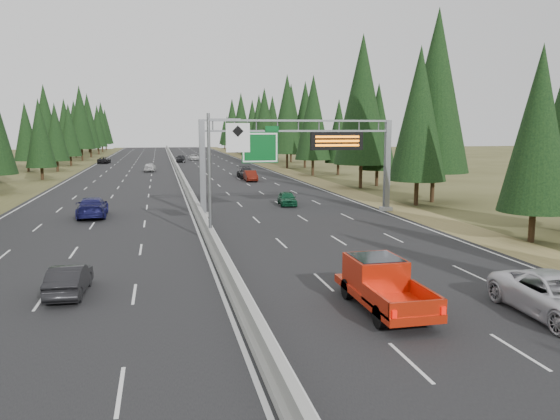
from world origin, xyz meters
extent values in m
cube|color=black|center=(0.00, 80.00, 0.04)|extent=(32.00, 260.00, 0.08)
cube|color=olive|center=(17.80, 80.00, 0.03)|extent=(3.60, 260.00, 0.06)
cube|color=#41401E|center=(-17.80, 80.00, 0.03)|extent=(3.60, 260.00, 0.06)
cube|color=gray|center=(0.00, 80.00, 0.23)|extent=(0.70, 260.00, 0.30)
cube|color=gray|center=(0.00, 80.00, 0.63)|extent=(0.30, 260.00, 0.60)
cube|color=slate|center=(0.35, 35.00, 3.98)|extent=(0.45, 0.45, 7.80)
cube|color=gray|center=(0.35, 35.00, 0.23)|extent=(0.90, 0.90, 0.30)
cube|color=slate|center=(16.20, 35.00, 3.98)|extent=(0.45, 0.45, 7.80)
cube|color=gray|center=(16.20, 35.00, 0.23)|extent=(0.90, 0.90, 0.30)
cube|color=slate|center=(8.28, 35.00, 7.80)|extent=(15.85, 0.35, 0.16)
cube|color=slate|center=(8.28, 35.00, 6.96)|extent=(15.85, 0.35, 0.16)
cube|color=#054C19|center=(5.00, 34.75, 5.63)|extent=(3.00, 0.10, 2.50)
cube|color=silver|center=(5.00, 34.69, 5.63)|extent=(2.85, 0.02, 2.35)
cube|color=#054C19|center=(6.00, 34.75, 7.13)|extent=(1.10, 0.10, 0.45)
cube|color=black|center=(11.50, 34.70, 6.13)|extent=(4.50, 0.40, 1.50)
cube|color=orange|center=(11.50, 34.48, 6.48)|extent=(3.80, 0.02, 0.18)
cube|color=orange|center=(11.50, 34.48, 6.13)|extent=(3.80, 0.02, 0.18)
cube|color=orange|center=(11.50, 34.48, 5.78)|extent=(3.80, 0.02, 0.18)
cylinder|color=slate|center=(0.00, 25.00, 4.08)|extent=(0.20, 0.20, 8.00)
cube|color=gray|center=(0.00, 25.00, 0.18)|extent=(0.50, 0.50, 0.20)
cube|color=slate|center=(1.00, 25.00, 7.68)|extent=(2.00, 0.15, 0.15)
cube|color=silver|center=(1.80, 24.88, 6.58)|extent=(1.50, 0.06, 1.80)
cylinder|color=black|center=(19.89, 20.70, 0.98)|extent=(0.40, 0.40, 1.97)
cone|color=black|center=(19.89, 20.70, 7.13)|extent=(4.43, 4.43, 10.33)
cylinder|color=black|center=(20.50, 37.93, 1.18)|extent=(0.40, 0.40, 2.35)
cone|color=black|center=(20.50, 37.93, 8.53)|extent=(5.29, 5.29, 12.35)
cylinder|color=black|center=(23.08, 39.70, 1.48)|extent=(0.40, 0.40, 2.96)
cone|color=black|center=(23.08, 39.70, 10.72)|extent=(6.65, 6.65, 15.52)
cylinder|color=black|center=(20.81, 53.37, 1.46)|extent=(0.40, 0.40, 2.93)
cone|color=black|center=(20.81, 53.37, 10.61)|extent=(6.58, 6.58, 15.36)
cylinder|color=black|center=(23.75, 55.40, 1.02)|extent=(0.40, 0.40, 2.05)
cone|color=black|center=(23.75, 55.40, 7.42)|extent=(4.61, 4.61, 10.75)
cylinder|color=black|center=(20.18, 72.35, 1.23)|extent=(0.40, 0.40, 2.45)
cone|color=black|center=(20.18, 72.35, 8.88)|extent=(5.51, 5.51, 12.87)
cylinder|color=black|center=(24.47, 72.87, 0.94)|extent=(0.40, 0.40, 1.88)
cone|color=black|center=(24.47, 72.87, 6.83)|extent=(4.24, 4.24, 9.89)
cylinder|color=black|center=(19.86, 88.41, 1.35)|extent=(0.40, 0.40, 2.71)
cone|color=black|center=(19.86, 88.41, 9.81)|extent=(6.09, 6.09, 14.21)
cylinder|color=black|center=(23.41, 89.09, 1.26)|extent=(0.40, 0.40, 2.53)
cone|color=black|center=(23.41, 89.09, 9.17)|extent=(5.69, 5.69, 13.28)
cylinder|color=black|center=(19.19, 106.80, 1.27)|extent=(0.40, 0.40, 2.54)
cone|color=black|center=(19.19, 106.80, 9.20)|extent=(5.71, 5.71, 13.32)
cylinder|color=black|center=(24.93, 106.38, 1.34)|extent=(0.40, 0.40, 2.68)
cone|color=black|center=(24.93, 106.38, 9.73)|extent=(6.04, 6.04, 14.09)
cylinder|color=black|center=(20.00, 120.09, 1.00)|extent=(0.40, 0.40, 2.00)
cone|color=black|center=(20.00, 120.09, 7.25)|extent=(4.50, 4.50, 10.50)
cylinder|color=black|center=(24.21, 122.67, 1.22)|extent=(0.40, 0.40, 2.44)
cone|color=black|center=(24.21, 122.67, 8.83)|extent=(5.48, 5.48, 12.79)
cylinder|color=black|center=(19.14, 140.32, 1.36)|extent=(0.40, 0.40, 2.71)
cone|color=black|center=(19.14, 140.32, 9.83)|extent=(6.10, 6.10, 14.24)
cylinder|color=black|center=(24.09, 140.14, 1.33)|extent=(0.40, 0.40, 2.66)
cone|color=black|center=(24.09, 140.14, 9.63)|extent=(5.98, 5.98, 13.94)
cylinder|color=black|center=(20.14, 155.48, 0.98)|extent=(0.40, 0.40, 1.96)
cone|color=black|center=(20.14, 155.48, 7.10)|extent=(4.41, 4.41, 10.28)
cylinder|color=black|center=(24.66, 154.64, 1.28)|extent=(0.40, 0.40, 2.55)
cone|color=black|center=(24.66, 154.64, 9.25)|extent=(5.74, 5.74, 13.40)
cylinder|color=black|center=(19.24, 172.61, 0.92)|extent=(0.40, 0.40, 1.84)
cone|color=black|center=(19.24, 172.61, 6.68)|extent=(4.15, 4.15, 9.67)
cylinder|color=black|center=(23.98, 171.68, 0.88)|extent=(0.40, 0.40, 1.76)
cone|color=black|center=(23.98, 171.68, 6.38)|extent=(3.96, 3.96, 9.24)
cylinder|color=black|center=(20.40, 189.74, 0.89)|extent=(0.40, 0.40, 1.77)
cone|color=black|center=(20.40, 189.74, 6.43)|extent=(3.99, 3.99, 9.31)
cylinder|color=black|center=(23.28, 190.21, 1.45)|extent=(0.40, 0.40, 2.89)
cone|color=black|center=(23.28, 190.21, 10.49)|extent=(6.51, 6.51, 15.19)
cylinder|color=black|center=(-19.13, 72.77, 0.91)|extent=(0.40, 0.40, 1.82)
cone|color=black|center=(-19.13, 72.77, 6.59)|extent=(4.09, 4.09, 9.55)
cylinder|color=black|center=(-19.81, 88.87, 0.92)|extent=(0.40, 0.40, 1.84)
cone|color=black|center=(-19.81, 88.87, 6.68)|extent=(4.15, 4.15, 9.68)
cylinder|color=black|center=(-24.61, 89.79, 0.93)|extent=(0.40, 0.40, 1.86)
cone|color=black|center=(-24.61, 89.79, 6.73)|extent=(4.18, 4.18, 9.74)
cylinder|color=black|center=(-19.84, 103.70, 0.96)|extent=(0.40, 0.40, 1.92)
cone|color=black|center=(-19.84, 103.70, 6.95)|extent=(4.31, 4.31, 10.06)
cylinder|color=black|center=(-24.63, 106.37, 1.27)|extent=(0.40, 0.40, 2.53)
cone|color=black|center=(-24.63, 106.37, 9.18)|extent=(5.70, 5.70, 13.29)
cylinder|color=black|center=(-20.07, 122.01, 1.35)|extent=(0.40, 0.40, 2.70)
cone|color=black|center=(-20.07, 122.01, 9.78)|extent=(6.07, 6.07, 14.16)
cylinder|color=black|center=(-23.70, 123.54, 1.12)|extent=(0.40, 0.40, 2.24)
cone|color=black|center=(-23.70, 123.54, 8.12)|extent=(5.04, 5.04, 11.76)
cylinder|color=black|center=(-19.98, 137.63, 1.14)|extent=(0.40, 0.40, 2.28)
cone|color=black|center=(-19.98, 137.63, 8.28)|extent=(5.14, 5.14, 11.99)
cylinder|color=black|center=(-23.66, 138.11, 1.15)|extent=(0.40, 0.40, 2.30)
cone|color=black|center=(-23.66, 138.11, 8.32)|extent=(5.17, 5.17, 12.05)
cylinder|color=black|center=(-19.75, 154.14, 1.11)|extent=(0.40, 0.40, 2.22)
cone|color=black|center=(-19.75, 154.14, 8.05)|extent=(5.00, 5.00, 11.66)
cylinder|color=black|center=(-24.61, 155.70, 1.39)|extent=(0.40, 0.40, 2.78)
cone|color=black|center=(-24.61, 155.70, 10.08)|extent=(6.26, 6.26, 14.60)
cylinder|color=black|center=(-20.23, 170.11, 1.24)|extent=(0.40, 0.40, 2.48)
cone|color=black|center=(-20.23, 170.11, 9.00)|extent=(5.58, 5.58, 13.03)
cylinder|color=black|center=(-24.16, 170.09, 1.44)|extent=(0.40, 0.40, 2.89)
cone|color=black|center=(-24.16, 170.09, 10.48)|extent=(6.50, 6.50, 15.17)
cylinder|color=black|center=(-20.58, 186.65, 1.10)|extent=(0.40, 0.40, 2.21)
cone|color=black|center=(-20.58, 186.65, 8.01)|extent=(4.97, 4.97, 11.60)
cylinder|color=black|center=(-23.54, 188.17, 0.90)|extent=(0.40, 0.40, 1.81)
cone|color=black|center=(-23.54, 188.17, 6.56)|extent=(4.07, 4.07, 9.50)
imported|color=silver|center=(11.42, 8.00, 0.90)|extent=(2.91, 5.96, 1.63)
cylinder|color=black|center=(4.50, 8.39, 0.50)|extent=(0.32, 0.85, 0.85)
cylinder|color=black|center=(6.29, 8.39, 0.50)|extent=(0.32, 0.85, 0.85)
cylinder|color=black|center=(4.50, 11.88, 0.50)|extent=(0.32, 0.85, 0.85)
cylinder|color=black|center=(6.29, 11.88, 0.50)|extent=(0.32, 0.85, 0.85)
cube|color=red|center=(5.39, 10.19, 0.66)|extent=(2.11, 5.92, 0.32)
cube|color=red|center=(5.39, 11.14, 1.40)|extent=(2.01, 2.32, 1.16)
cube|color=black|center=(5.39, 11.14, 1.72)|extent=(1.80, 2.01, 0.58)
cube|color=red|center=(4.39, 8.61, 1.03)|extent=(0.11, 2.54, 0.63)
cube|color=red|center=(6.40, 8.61, 1.03)|extent=(0.11, 2.54, 0.63)
cube|color=red|center=(5.39, 7.34, 1.03)|extent=(2.11, 0.11, 0.63)
imported|color=#114C2E|center=(8.50, 40.00, 0.72)|extent=(1.84, 3.88, 1.28)
imported|color=#5A150C|center=(9.09, 64.37, 0.80)|extent=(1.61, 4.39, 1.44)
imported|color=black|center=(9.22, 69.38, 0.86)|extent=(2.23, 5.39, 1.56)
imported|color=silver|center=(4.81, 118.03, 0.72)|extent=(2.17, 4.64, 1.28)
imported|color=black|center=(1.50, 110.23, 0.89)|extent=(2.22, 4.88, 1.62)
imported|color=black|center=(-6.94, 15.00, 0.74)|extent=(1.54, 4.04, 1.32)
imported|color=#15164C|center=(-8.39, 36.69, 0.89)|extent=(2.49, 5.67, 1.62)
imported|color=silver|center=(-4.59, 84.65, 0.83)|extent=(2.05, 4.51, 1.50)
imported|color=black|center=(-14.22, 109.72, 0.75)|extent=(2.49, 4.94, 1.34)
camera|label=1|loc=(-3.01, -9.01, 7.10)|focal=35.00mm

